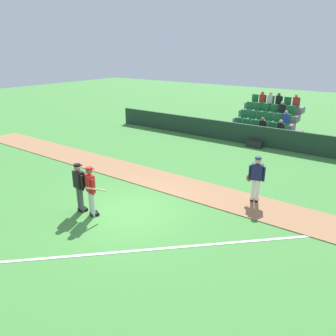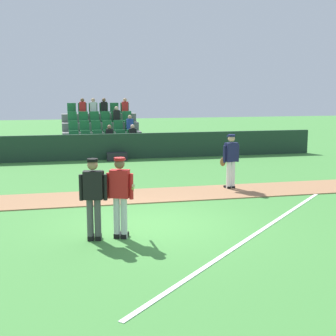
{
  "view_description": "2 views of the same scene",
  "coord_description": "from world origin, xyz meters",
  "px_view_note": "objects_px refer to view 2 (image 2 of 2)",
  "views": [
    {
      "loc": [
        7.26,
        -7.61,
        5.43
      ],
      "look_at": [
        0.54,
        1.61,
        1.27
      ],
      "focal_mm": 35.38,
      "sensor_mm": 36.0,
      "label": 1
    },
    {
      "loc": [
        -2.01,
        -10.83,
        3.2
      ],
      "look_at": [
        0.78,
        1.42,
        1.09
      ],
      "focal_mm": 50.95,
      "sensor_mm": 36.0,
      "label": 2
    }
  ],
  "objects_px": {
    "runner_navy_jersey": "(230,160)",
    "umpire_home_plate": "(93,194)",
    "equipment_bag": "(117,157)",
    "batter_red_jersey": "(120,194)"
  },
  "relations": [
    {
      "from": "umpire_home_plate",
      "to": "equipment_bag",
      "type": "relative_size",
      "value": 1.96
    },
    {
      "from": "runner_navy_jersey",
      "to": "equipment_bag",
      "type": "xyz_separation_m",
      "value": [
        -2.81,
        6.9,
        -0.78
      ]
    },
    {
      "from": "runner_navy_jersey",
      "to": "umpire_home_plate",
      "type": "bearing_deg",
      "value": -137.21
    },
    {
      "from": "batter_red_jersey",
      "to": "umpire_home_plate",
      "type": "bearing_deg",
      "value": -179.49
    },
    {
      "from": "batter_red_jersey",
      "to": "runner_navy_jersey",
      "type": "bearing_deg",
      "value": 46.51
    },
    {
      "from": "runner_navy_jersey",
      "to": "equipment_bag",
      "type": "bearing_deg",
      "value": 112.14
    },
    {
      "from": "batter_red_jersey",
      "to": "equipment_bag",
      "type": "relative_size",
      "value": 1.96
    },
    {
      "from": "batter_red_jersey",
      "to": "umpire_home_plate",
      "type": "distance_m",
      "value": 0.57
    },
    {
      "from": "umpire_home_plate",
      "to": "batter_red_jersey",
      "type": "bearing_deg",
      "value": 0.51
    },
    {
      "from": "runner_navy_jersey",
      "to": "equipment_bag",
      "type": "height_order",
      "value": "runner_navy_jersey"
    }
  ]
}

